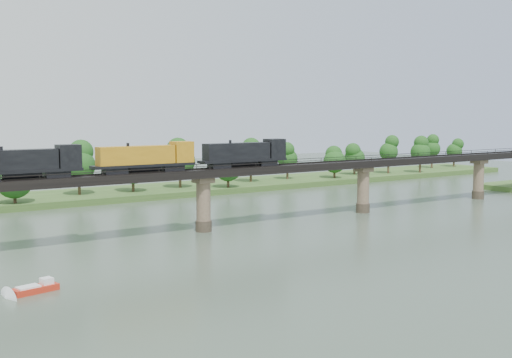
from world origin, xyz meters
TOP-DOWN VIEW (x-y plane):
  - ground at (0.00, 0.00)m, footprint 400.00×400.00m
  - far_bank at (0.00, 85.00)m, footprint 300.00×24.00m
  - bridge at (0.00, 30.00)m, footprint 236.00×30.00m
  - bridge_superstructure at (0.00, 30.00)m, footprint 220.00×4.90m
  - far_treeline at (-8.21, 80.52)m, footprint 289.06×17.54m
  - freight_train at (-18.23, 30.00)m, footprint 74.67×2.91m
  - motorboat at (-36.87, 6.37)m, footprint 5.77×3.02m

SIDE VIEW (x-z plane):
  - ground at x=0.00m, z-range 0.00..0.00m
  - motorboat at x=-36.87m, z-range -0.24..1.29m
  - far_bank at x=0.00m, z-range 0.00..1.60m
  - bridge at x=0.00m, z-range -0.29..11.21m
  - far_treeline at x=-8.21m, z-range 2.03..15.63m
  - bridge_superstructure at x=0.00m, z-range 11.42..12.17m
  - freight_train at x=-18.23m, z-range 11.38..16.52m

